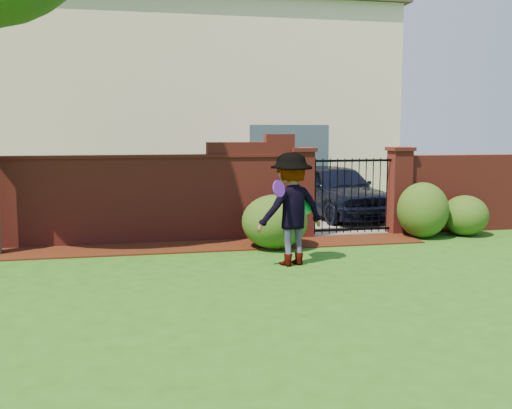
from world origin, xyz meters
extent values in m
cube|color=#245715|center=(0.00, 0.00, -0.01)|extent=(80.00, 80.00, 0.01)
cube|color=black|center=(-0.95, 3.34, 0.01)|extent=(11.10, 1.08, 0.03)
cube|color=maroon|center=(-2.15, 4.00, 0.85)|extent=(8.70, 0.25, 1.70)
cube|color=maroon|center=(1.30, 4.00, 1.85)|extent=(1.80, 0.25, 0.30)
cube|color=maroon|center=(1.90, 4.00, 2.08)|extent=(0.60, 0.25, 0.16)
cube|color=maroon|center=(-2.15, 4.00, 1.73)|extent=(8.70, 0.31, 0.06)
cube|color=maroon|center=(6.60, 4.00, 0.85)|extent=(4.00, 0.25, 1.70)
cube|color=maroon|center=(2.40, 4.00, 0.90)|extent=(0.42, 0.42, 1.80)
cube|color=maroon|center=(2.40, 4.00, 1.84)|extent=(0.50, 0.50, 0.08)
cube|color=maroon|center=(4.60, 4.00, 0.90)|extent=(0.42, 0.42, 1.80)
cube|color=maroon|center=(4.60, 4.00, 1.84)|extent=(0.50, 0.50, 0.08)
cylinder|color=black|center=(2.69, 4.00, 0.85)|extent=(0.02, 0.02, 1.60)
cylinder|color=black|center=(2.85, 4.00, 0.85)|extent=(0.02, 0.02, 1.60)
cylinder|color=black|center=(3.01, 4.00, 0.85)|extent=(0.02, 0.02, 1.60)
cylinder|color=black|center=(3.18, 4.00, 0.85)|extent=(0.02, 0.02, 1.60)
cylinder|color=black|center=(3.34, 4.00, 0.85)|extent=(0.02, 0.02, 1.60)
cylinder|color=black|center=(3.50, 4.00, 0.85)|extent=(0.02, 0.02, 1.60)
cylinder|color=black|center=(3.66, 4.00, 0.85)|extent=(0.02, 0.02, 1.60)
cylinder|color=black|center=(3.82, 4.00, 0.85)|extent=(0.02, 0.02, 1.60)
cylinder|color=black|center=(3.99, 4.00, 0.85)|extent=(0.02, 0.02, 1.60)
cylinder|color=black|center=(4.15, 4.00, 0.85)|extent=(0.02, 0.02, 1.60)
cylinder|color=black|center=(4.31, 4.00, 0.85)|extent=(0.02, 0.02, 1.60)
cube|color=black|center=(3.50, 4.00, 0.12)|extent=(1.78, 0.03, 0.05)
cube|color=black|center=(3.50, 4.00, 1.60)|extent=(1.78, 0.03, 0.05)
cube|color=slate|center=(3.50, 8.00, 0.01)|extent=(3.20, 8.00, 0.01)
cube|color=#F0E3C9|center=(1.00, 12.00, 3.00)|extent=(12.00, 6.00, 6.00)
cube|color=#384C5B|center=(3.50, 9.05, 1.20)|extent=(2.40, 0.12, 2.40)
cube|color=#3F332D|center=(1.00, 12.00, 6.15)|extent=(12.40, 6.40, 0.30)
imported|color=black|center=(4.10, 6.41, 0.70)|extent=(2.21, 4.29, 1.40)
ellipsoid|color=#1F4815|center=(1.55, 2.93, 0.51)|extent=(1.26, 1.26, 1.03)
ellipsoid|color=#1F4815|center=(4.84, 3.38, 0.58)|extent=(1.06, 1.06, 1.17)
ellipsoid|color=#1F4815|center=(5.86, 3.43, 0.43)|extent=(0.97, 0.97, 0.86)
imported|color=gray|center=(1.49, 1.51, 0.94)|extent=(1.36, 1.01, 1.88)
cylinder|color=#631DB5|center=(1.18, 1.20, 1.32)|extent=(0.27, 0.23, 0.27)
cylinder|color=green|center=(1.76, 1.61, 0.98)|extent=(0.30, 0.18, 0.30)
camera|label=1|loc=(-1.12, -7.79, 2.23)|focal=41.35mm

